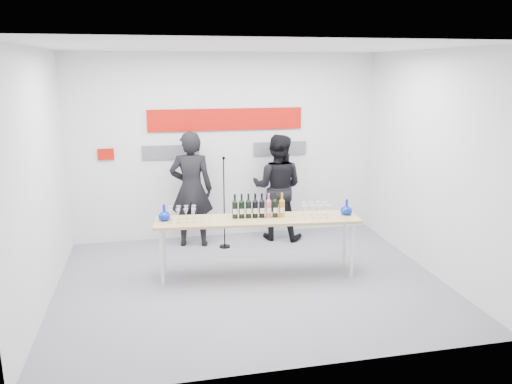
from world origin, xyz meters
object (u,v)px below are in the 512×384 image
(tasting_table, at_px, (258,223))
(presenter_right, at_px, (277,187))
(presenter_left, at_px, (191,189))
(mic_stand, at_px, (224,220))

(tasting_table, height_order, presenter_right, presenter_right)
(tasting_table, xyz_separation_m, presenter_right, (0.64, 1.44, 0.11))
(presenter_left, distance_m, mic_stand, 0.71)
(presenter_left, height_order, mic_stand, presenter_left)
(mic_stand, bearing_deg, presenter_right, 24.54)
(presenter_right, bearing_deg, tasting_table, 90.43)
(tasting_table, distance_m, presenter_right, 1.58)
(presenter_left, relative_size, presenter_right, 1.06)
(presenter_left, bearing_deg, presenter_right, -168.27)
(presenter_left, relative_size, mic_stand, 1.25)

